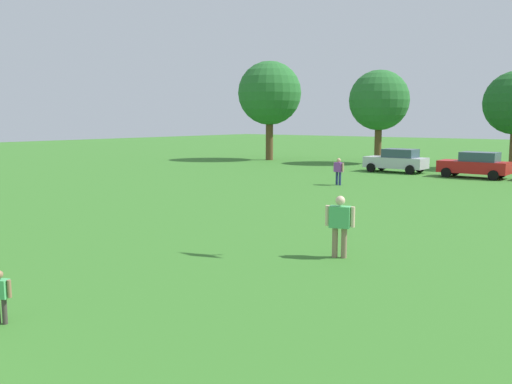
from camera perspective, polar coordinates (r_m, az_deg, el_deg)
name	(u,v)px	position (r m, az deg, el deg)	size (l,w,h in m)	color
ground_plane	(473,190)	(31.93, 21.57, 0.24)	(160.00, 160.00, 0.00)	#387528
child_kite_flyer	(0,292)	(11.35, -25.05, -9.41)	(0.45, 0.31, 1.02)	#3F3833
adult_bystander	(340,221)	(15.18, 8.70, -3.01)	(0.78, 0.47, 1.71)	#8C7259
bystander_near_trees	(339,169)	(31.99, 8.57, 2.37)	(0.73, 0.38, 1.56)	navy
parked_car_silver_0	(397,160)	(40.58, 14.40, 3.20)	(4.30, 2.02, 1.68)	silver
parked_car_red_1	(475,165)	(38.31, 21.80, 2.65)	(4.30, 2.02, 1.68)	red
tree_far_left	(270,93)	(51.33, 1.42, 10.19)	(5.83, 5.83, 9.08)	brown
tree_left	(379,101)	(48.14, 12.67, 9.25)	(5.08, 5.08, 7.91)	brown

